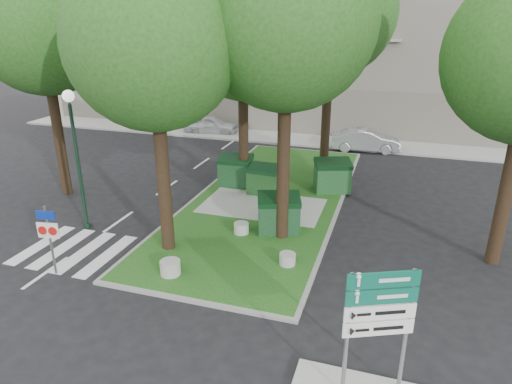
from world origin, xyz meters
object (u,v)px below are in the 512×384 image
at_px(directional_sign, 379,314).
at_px(litter_bin, 339,178).
at_px(dumpster_d, 332,176).
at_px(tree_street_left, 42,13).
at_px(tree_median_near_right, 290,1).
at_px(dumpster_b, 264,180).
at_px(tree_median_near_left, 155,25).
at_px(bollard_mid, 241,228).
at_px(bollard_right, 287,259).
at_px(tree_median_mid, 245,31).
at_px(traffic_sign_pole, 49,231).
at_px(dumpster_a, 236,171).
at_px(car_white, 211,124).
at_px(bollard_left, 170,267).
at_px(car_silver, 366,140).
at_px(dumpster_c, 279,214).
at_px(street_lamp, 75,145).

bearing_deg(directional_sign, litter_bin, 76.71).
bearing_deg(dumpster_d, tree_street_left, 176.85).
xyz_separation_m(tree_median_near_right, dumpster_b, (-1.92, 3.84, -7.23)).
bearing_deg(tree_median_near_left, bollard_mid, 42.00).
bearing_deg(bollard_right, tree_median_mid, 119.13).
bearing_deg(bollard_right, traffic_sign_pole, -159.39).
height_order(tree_median_mid, dumpster_a, tree_median_mid).
distance_m(dumpster_b, dumpster_d, 3.09).
xyz_separation_m(bollard_mid, traffic_sign_pole, (-4.67, -4.25, 1.15)).
relative_size(bollard_mid, litter_bin, 0.81).
bearing_deg(bollard_right, dumpster_b, 113.44).
distance_m(dumpster_a, car_white, 10.77).
relative_size(tree_median_near_right, bollard_left, 18.30).
relative_size(dumpster_d, bollard_mid, 3.45).
distance_m(bollard_right, car_silver, 14.68).
xyz_separation_m(litter_bin, directional_sign, (2.44, -12.60, 1.60)).
xyz_separation_m(tree_median_mid, car_white, (-5.75, 9.42, -6.35)).
xyz_separation_m(tree_median_near_right, traffic_sign_pole, (-6.24, -4.51, -6.52)).
xyz_separation_m(tree_median_near_right, tree_street_left, (-10.50, 1.50, -0.33)).
height_order(dumpster_b, bollard_mid, dumpster_b).
height_order(litter_bin, car_white, car_white).
xyz_separation_m(dumpster_d, bollard_right, (-0.32, -7.02, -0.52)).
height_order(tree_median_near_left, car_silver, tree_median_near_left).
distance_m(tree_median_mid, dumpster_c, 7.92).
distance_m(dumpster_c, directional_sign, 8.00).
relative_size(litter_bin, traffic_sign_pole, 0.29).
height_order(tree_median_near_left, traffic_sign_pole, tree_median_near_left).
height_order(tree_street_left, car_silver, tree_street_left).
distance_m(tree_median_near_left, bollard_right, 8.12).
distance_m(dumpster_d, bollard_right, 7.04).
distance_m(dumpster_a, directional_sign, 13.19).
bearing_deg(tree_median_near_right, bollard_mid, -170.63).
distance_m(tree_street_left, dumpster_a, 10.23).
relative_size(tree_median_near_left, directional_sign, 3.61).
height_order(tree_median_mid, car_silver, tree_median_mid).
bearing_deg(bollard_right, tree_street_left, 162.76).
xyz_separation_m(directional_sign, car_silver, (-1.82, 19.25, -1.40)).
bearing_deg(tree_median_near_left, directional_sign, -32.88).
height_order(bollard_left, bollard_mid, bollard_left).
bearing_deg(street_lamp, bollard_right, -4.06).
height_order(bollard_right, litter_bin, litter_bin).
bearing_deg(street_lamp, litter_bin, 40.99).
bearing_deg(bollard_mid, traffic_sign_pole, -137.72).
xyz_separation_m(tree_street_left, litter_bin, (11.61, 4.54, -7.20)).
xyz_separation_m(tree_street_left, dumpster_c, (10.18, -1.17, -6.84)).
relative_size(directional_sign, car_silver, 0.73).
bearing_deg(tree_median_mid, dumpster_a, 179.44).
bearing_deg(tree_median_mid, litter_bin, 20.56).
relative_size(dumpster_b, directional_sign, 0.51).
bearing_deg(traffic_sign_pole, car_silver, 55.88).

